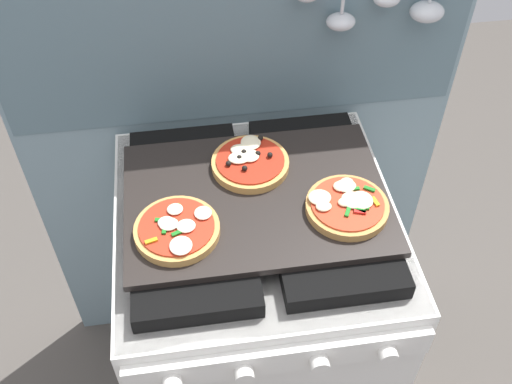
{
  "coord_description": "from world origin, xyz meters",
  "views": [
    {
      "loc": [
        -0.12,
        -0.83,
        1.82
      ],
      "look_at": [
        0.0,
        0.0,
        0.93
      ],
      "focal_mm": 42.08,
      "sensor_mm": 36.0,
      "label": 1
    }
  ],
  "objects_px": {
    "baking_tray": "(256,198)",
    "pizza_center": "(251,161)",
    "pizza_left": "(177,229)",
    "pizza_right": "(347,205)",
    "stove": "(256,317)"
  },
  "relations": [
    {
      "from": "baking_tray",
      "to": "pizza_center",
      "type": "height_order",
      "value": "pizza_center"
    },
    {
      "from": "pizza_right",
      "to": "pizza_center",
      "type": "xyz_separation_m",
      "value": [
        -0.17,
        0.15,
        -0.0
      ]
    },
    {
      "from": "pizza_left",
      "to": "pizza_right",
      "type": "bearing_deg",
      "value": 2.32
    },
    {
      "from": "baking_tray",
      "to": "pizza_left",
      "type": "xyz_separation_m",
      "value": [
        -0.16,
        -0.08,
        0.02
      ]
    },
    {
      "from": "baking_tray",
      "to": "pizza_center",
      "type": "relative_size",
      "value": 3.24
    },
    {
      "from": "pizza_right",
      "to": "pizza_center",
      "type": "bearing_deg",
      "value": 138.38
    },
    {
      "from": "stove",
      "to": "pizza_right",
      "type": "bearing_deg",
      "value": -19.74
    },
    {
      "from": "baking_tray",
      "to": "pizza_center",
      "type": "distance_m",
      "value": 0.09
    },
    {
      "from": "pizza_right",
      "to": "stove",
      "type": "bearing_deg",
      "value": 160.26
    },
    {
      "from": "pizza_left",
      "to": "pizza_right",
      "type": "distance_m",
      "value": 0.34
    },
    {
      "from": "stove",
      "to": "pizza_left",
      "type": "relative_size",
      "value": 5.4
    },
    {
      "from": "stove",
      "to": "pizza_left",
      "type": "bearing_deg",
      "value": -155.21
    },
    {
      "from": "stove",
      "to": "pizza_left",
      "type": "height_order",
      "value": "pizza_left"
    },
    {
      "from": "pizza_center",
      "to": "stove",
      "type": "bearing_deg",
      "value": -91.17
    },
    {
      "from": "pizza_center",
      "to": "baking_tray",
      "type": "bearing_deg",
      "value": -91.2
    }
  ]
}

